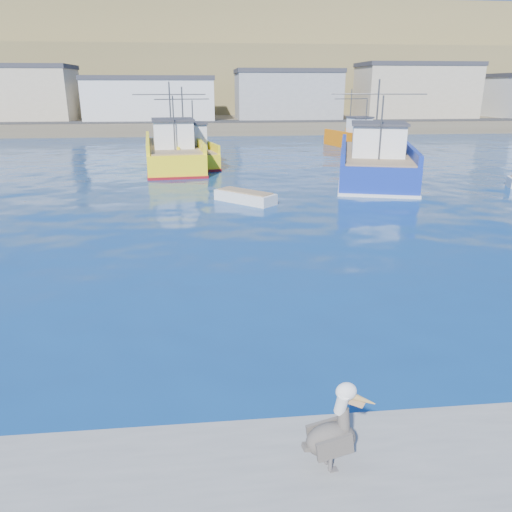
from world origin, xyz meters
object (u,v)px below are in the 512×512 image
(trawler_yellow_a, at_px, (173,153))
(trawler_blue, at_px, (375,162))
(skiff_mid, at_px, (245,198))
(pelican, at_px, (334,432))
(boat_orange, at_px, (354,138))
(trawler_yellow_b, at_px, (187,153))

(trawler_yellow_a, relative_size, trawler_blue, 0.91)
(skiff_mid, bearing_deg, trawler_yellow_a, 108.83)
(trawler_yellow_a, xyz_separation_m, pelican, (4.35, -35.52, 0.01))
(boat_orange, xyz_separation_m, pelican, (-14.40, -47.38, 0.14))
(trawler_yellow_a, height_order, skiff_mid, trawler_yellow_a)
(trawler_yellow_a, distance_m, boat_orange, 22.18)
(trawler_blue, bearing_deg, pelican, -109.87)
(trawler_yellow_a, relative_size, pelican, 8.82)
(boat_orange, distance_m, pelican, 49.51)
(trawler_yellow_a, relative_size, skiff_mid, 3.80)
(trawler_yellow_b, relative_size, pelican, 6.88)
(trawler_yellow_b, xyz_separation_m, skiff_mid, (3.65, -15.23, -0.71))
(trawler_yellow_a, bearing_deg, boat_orange, 32.32)
(trawler_blue, bearing_deg, boat_orange, 77.68)
(trawler_yellow_a, height_order, trawler_yellow_b, trawler_yellow_a)
(trawler_yellow_b, xyz_separation_m, pelican, (3.25, -36.82, 0.18))
(trawler_blue, relative_size, pelican, 9.72)
(trawler_yellow_b, bearing_deg, skiff_mid, -76.53)
(trawler_yellow_b, bearing_deg, boat_orange, 30.90)
(trawler_yellow_a, distance_m, trawler_yellow_b, 1.71)
(trawler_yellow_a, distance_m, pelican, 35.78)
(trawler_blue, relative_size, skiff_mid, 4.18)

